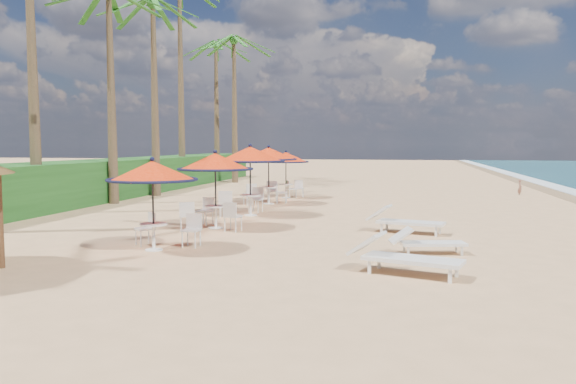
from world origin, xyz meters
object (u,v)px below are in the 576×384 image
(station_3, at_px, (269,161))
(station_4, at_px, (287,162))
(lounger_near, at_px, (401,256))
(lounger_far, at_px, (403,220))
(station_0, at_px, (154,179))
(station_1, at_px, (214,171))
(station_2, at_px, (249,161))
(lounger_mid, at_px, (425,241))

(station_3, distance_m, station_4, 2.85)
(lounger_near, distance_m, lounger_far, 5.29)
(station_4, bearing_deg, station_0, -91.53)
(station_0, height_order, station_1, station_1)
(station_1, xyz_separation_m, station_4, (0.11, 10.01, -0.02))
(station_2, height_order, lounger_mid, station_2)
(station_2, distance_m, lounger_near, 9.89)
(station_4, distance_m, lounger_mid, 14.15)
(station_0, relative_size, lounger_far, 0.98)
(station_3, height_order, lounger_far, station_3)
(station_4, relative_size, lounger_mid, 1.24)
(station_3, bearing_deg, station_2, -86.09)
(station_0, bearing_deg, lounger_mid, 7.51)
(station_0, relative_size, lounger_near, 0.97)
(station_0, xyz_separation_m, lounger_mid, (6.35, 0.84, -1.42))
(lounger_mid, bearing_deg, station_2, 122.36)
(station_2, distance_m, lounger_far, 6.31)
(lounger_near, height_order, lounger_mid, lounger_near)
(station_3, bearing_deg, lounger_near, -64.90)
(lounger_mid, xyz_separation_m, lounger_far, (-0.53, 3.09, 0.07))
(station_2, relative_size, station_3, 1.02)
(lounger_near, relative_size, lounger_far, 1.01)
(station_4, bearing_deg, lounger_far, -60.48)
(station_0, height_order, lounger_far, station_0)
(lounger_near, bearing_deg, lounger_far, 106.86)
(station_1, bearing_deg, station_4, 89.35)
(station_0, bearing_deg, lounger_near, -13.10)
(station_2, relative_size, lounger_near, 1.11)
(lounger_near, bearing_deg, station_0, -176.24)
(station_0, bearing_deg, station_2, 86.35)
(station_0, distance_m, station_1, 3.58)
(station_4, height_order, lounger_far, station_4)
(station_0, xyz_separation_m, lounger_far, (5.83, 3.93, -1.35))
(station_1, xyz_separation_m, lounger_far, (5.58, 0.36, -1.38))
(lounger_near, bearing_deg, station_1, 155.40)
(lounger_far, bearing_deg, station_4, 133.57)
(station_4, relative_size, lounger_near, 0.98)
(lounger_near, height_order, lounger_far, lounger_near)
(station_0, relative_size, station_4, 1.00)
(station_2, xyz_separation_m, lounger_mid, (5.92, -5.94, -1.67))
(station_3, bearing_deg, station_4, 85.92)
(lounger_near, relative_size, lounger_mid, 1.27)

